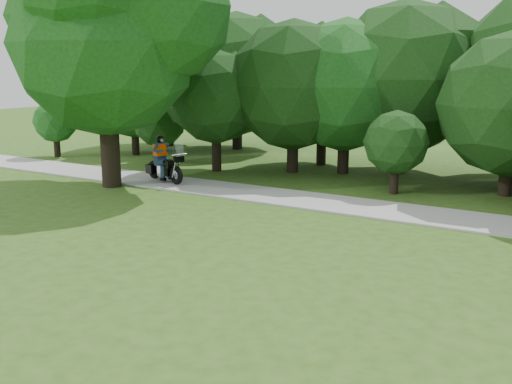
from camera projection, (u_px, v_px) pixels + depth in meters
The scene contains 5 objects.
ground at pixel (282, 313), 9.98m from camera, with size 100.00×100.00×0.00m, color #304E16.
walkway at pixel (411, 214), 16.69m from camera, with size 60.00×2.20×0.06m, color gray.
tree_line at pixel (494, 87), 20.85m from camera, with size 39.17×12.04×7.30m.
big_tree_west at pixel (110, 22), 19.78m from camera, with size 8.64×6.56×9.96m.
touring_motorcycle at pixel (163, 165), 21.26m from camera, with size 2.18×1.15×1.70m.
Camera 1 is at (4.38, -8.22, 4.19)m, focal length 40.00 mm.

